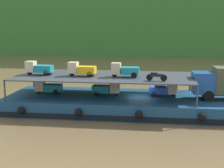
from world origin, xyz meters
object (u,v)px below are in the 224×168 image
Objects in this scene: mini_truck_upper_fore at (125,70)px; motorcycle_upper_port at (156,76)px; mini_truck_lower_stern at (48,87)px; mini_truck_upper_stern at (39,68)px; mini_truck_lower_mid at (163,89)px; mini_truck_lower_aft at (107,88)px; cargo_barge at (142,104)px; mini_truck_upper_mid at (81,69)px.

mini_truck_upper_fore reaches higher than motorcycle_upper_port.
mini_truck_upper_stern is (-0.80, -0.35, 2.00)m from mini_truck_lower_stern.
motorcycle_upper_port is at bearing -103.97° from mini_truck_lower_mid.
mini_truck_upper_stern is (-6.92, -0.42, 2.00)m from mini_truck_lower_aft.
mini_truck_upper_stern reaches higher than motorcycle_upper_port.
mini_truck_upper_stern reaches higher than mini_truck_lower_stern.
motorcycle_upper_port is at bearing -57.68° from cargo_barge.
mini_truck_lower_stern is 11.53m from motorcycle_upper_port.
mini_truck_upper_fore is at bearing -20.18° from mini_truck_lower_aft.
cargo_barge is 4.15m from motorcycle_upper_port.
motorcycle_upper_port is at bearing -31.16° from mini_truck_upper_fore.
mini_truck_lower_stern is 6.12m from mini_truck_lower_aft.
mini_truck_lower_mid is 8.41m from mini_truck_upper_mid.
mini_truck_upper_stern is at bearing -177.05° from mini_truck_lower_mid.
mini_truck_upper_mid is at bearing -2.93° from mini_truck_upper_stern.
mini_truck_lower_stern is 1.00× the size of mini_truck_lower_aft.
mini_truck_lower_aft is 5.70m from mini_truck_lower_mid.
mini_truck_lower_aft is 1.01× the size of mini_truck_upper_fore.
mini_truck_upper_stern is 1.01× the size of mini_truck_upper_fore.
mini_truck_lower_stern is (-9.69, 0.26, 1.44)m from cargo_barge.
mini_truck_lower_aft is at bearing 152.74° from motorcycle_upper_port.
mini_truck_upper_mid is 4.31m from mini_truck_upper_fore.
motorcycle_upper_port is at bearing -27.26° from mini_truck_lower_aft.
mini_truck_lower_aft is 1.46× the size of motorcycle_upper_port.
mini_truck_upper_mid reaches higher than cargo_barge.
mini_truck_upper_stern is 12.12m from motorcycle_upper_port.
cargo_barge is 9.73× the size of mini_truck_upper_mid.
mini_truck_upper_fore is 3.65m from motorcycle_upper_port.
mini_truck_upper_mid reaches higher than mini_truck_lower_aft.
mini_truck_upper_fore reaches higher than cargo_barge.
cargo_barge is 3.85m from mini_truck_upper_fore.
mini_truck_upper_mid is at bearing 179.40° from mini_truck_upper_fore.
mini_truck_upper_fore is (8.00, -0.63, 2.00)m from mini_truck_lower_stern.
mini_truck_upper_mid is at bearing -165.06° from mini_truck_lower_aft.
cargo_barge is 9.62× the size of mini_truck_lower_mid.
mini_truck_lower_stern is at bearing 23.77° from mini_truck_upper_stern.
mini_truck_lower_mid is (11.82, 0.30, 0.00)m from mini_truck_lower_stern.
cargo_barge is at bearing 0.52° from mini_truck_upper_stern.
motorcycle_upper_port is at bearing -10.26° from mini_truck_upper_stern.
mini_truck_upper_fore reaches higher than mini_truck_lower_aft.
mini_truck_upper_fore is (4.31, -0.04, 0.00)m from mini_truck_upper_mid.
mini_truck_lower_aft is at bearing 14.94° from mini_truck_upper_mid.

